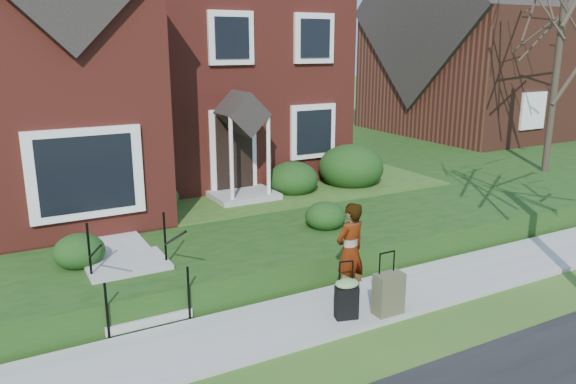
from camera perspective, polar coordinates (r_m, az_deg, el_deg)
ground at (r=9.66m, az=2.49°, el=-12.66°), size 120.00×120.00×0.00m
sidewalk at (r=9.64m, az=2.49°, el=-12.45°), size 60.00×1.60×0.08m
terrace at (r=20.51m, az=-3.75°, el=3.08°), size 44.00×20.00×0.60m
walkway at (r=13.04m, az=-18.77°, el=-3.07°), size 1.20×6.00×0.06m
main_house at (r=17.47m, az=-15.28°, el=16.96°), size 10.40×10.20×9.40m
neighbour_house at (r=27.49m, az=20.17°, el=15.59°), size 9.40×8.00×9.20m
front_steps at (r=10.17m, az=-15.40°, el=-8.78°), size 1.40×2.02×1.50m
foundation_shrubs at (r=14.29m, az=-1.15°, el=1.30°), size 9.99×4.23×1.28m
woman at (r=9.91m, az=6.33°, el=-5.97°), size 0.71×0.54×1.75m
suitcase_black at (r=9.36m, az=5.98°, el=-10.53°), size 0.48×0.43×0.99m
suitcase_olive at (r=9.62m, az=10.19°, el=-10.12°), size 0.50×0.28×1.07m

